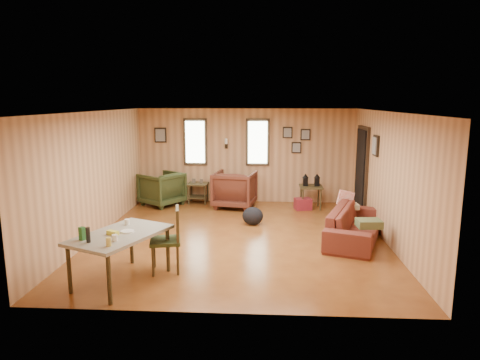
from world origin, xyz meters
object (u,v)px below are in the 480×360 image
Objects in this scene: recliner_green at (162,187)px; end_table at (198,189)px; side_table at (311,185)px; dining_table at (120,238)px; sofa at (356,219)px; recliner_brown at (235,188)px.

end_table is (0.88, 0.26, -0.10)m from recliner_green.
side_table is at bearing -7.18° from end_table.
dining_table reaches higher than end_table.
end_table is 4.90m from dining_table.
side_table is at bearing 124.11° from recliner_green.
recliner_green is 1.07× the size of side_table.
side_table reaches higher than end_table.
side_table is at bearing 78.72° from dining_table.
recliner_green reaches higher than sofa.
side_table reaches higher than sofa.
recliner_brown is at bearing 65.58° from sofa.
sofa is 3.42m from recliner_brown.
recliner_green is at bearing 120.31° from dining_table.
recliner_brown is 1.85m from recliner_green.
sofa is 4.97m from recliner_green.
sofa is 4.33m from dining_table.
dining_table is (-0.36, -4.87, 0.31)m from end_table.
end_table is 0.74× the size of side_table.
recliner_green is at bearing 178.53° from side_table.
recliner_green is 0.55× the size of dining_table.
dining_table is at bearing -125.22° from side_table.
end_table is at bearing 172.82° from side_table.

